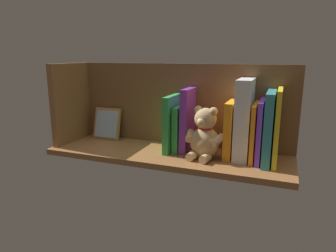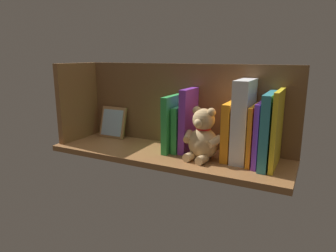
% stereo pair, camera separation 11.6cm
% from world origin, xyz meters
% --- Properties ---
extents(ground_plane, '(0.94, 0.29, 0.02)m').
position_xyz_m(ground_plane, '(0.00, 0.00, -0.01)').
color(ground_plane, brown).
extents(shelf_back_panel, '(0.94, 0.02, 0.34)m').
position_xyz_m(shelf_back_panel, '(0.00, -0.12, 0.17)').
color(shelf_back_panel, brown).
rests_on(shelf_back_panel, ground_plane).
extents(shelf_side_divider, '(0.02, 0.23, 0.34)m').
position_xyz_m(shelf_side_divider, '(0.45, 0.00, 0.17)').
color(shelf_side_divider, brown).
rests_on(shelf_side_divider, ground_plane).
extents(book_0, '(0.02, 0.18, 0.26)m').
position_xyz_m(book_0, '(-0.40, -0.02, 0.13)').
color(book_0, yellow).
rests_on(book_0, ground_plane).
extents(book_1, '(0.03, 0.19, 0.25)m').
position_xyz_m(book_1, '(-0.37, -0.02, 0.13)').
color(book_1, teal).
rests_on(book_1, ground_plane).
extents(book_2, '(0.02, 0.17, 0.22)m').
position_xyz_m(book_2, '(-0.34, -0.03, 0.11)').
color(book_2, purple).
rests_on(book_2, ground_plane).
extents(book_3, '(0.01, 0.17, 0.20)m').
position_xyz_m(book_3, '(-0.32, -0.03, 0.10)').
color(book_3, orange).
rests_on(book_3, ground_plane).
extents(dictionary_thick_white, '(0.05, 0.15, 0.29)m').
position_xyz_m(dictionary_thick_white, '(-0.28, -0.03, 0.14)').
color(dictionary_thick_white, silver).
rests_on(dictionary_thick_white, ground_plane).
extents(book_4, '(0.03, 0.15, 0.21)m').
position_xyz_m(book_4, '(-0.23, -0.04, 0.10)').
color(book_4, orange).
rests_on(book_4, ground_plane).
extents(teddy_bear, '(0.15, 0.14, 0.19)m').
position_xyz_m(teddy_bear, '(-0.15, 0.02, 0.08)').
color(teddy_bear, tan).
rests_on(teddy_bear, ground_plane).
extents(book_5, '(0.03, 0.13, 0.25)m').
position_xyz_m(book_5, '(-0.07, -0.05, 0.12)').
color(book_5, purple).
rests_on(book_5, ground_plane).
extents(book_6, '(0.02, 0.14, 0.18)m').
position_xyz_m(book_6, '(-0.04, -0.04, 0.09)').
color(book_6, green).
rests_on(book_6, ground_plane).
extents(book_7, '(0.02, 0.16, 0.22)m').
position_xyz_m(book_7, '(-0.01, -0.03, 0.11)').
color(book_7, green).
rests_on(book_7, ground_plane).
extents(picture_frame_leaning, '(0.13, 0.05, 0.14)m').
position_xyz_m(picture_frame_leaning, '(0.33, -0.08, 0.07)').
color(picture_frame_leaning, '#A87A4C').
rests_on(picture_frame_leaning, ground_plane).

